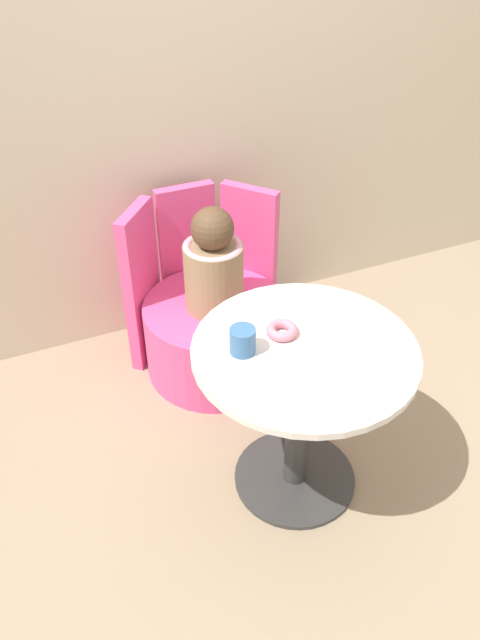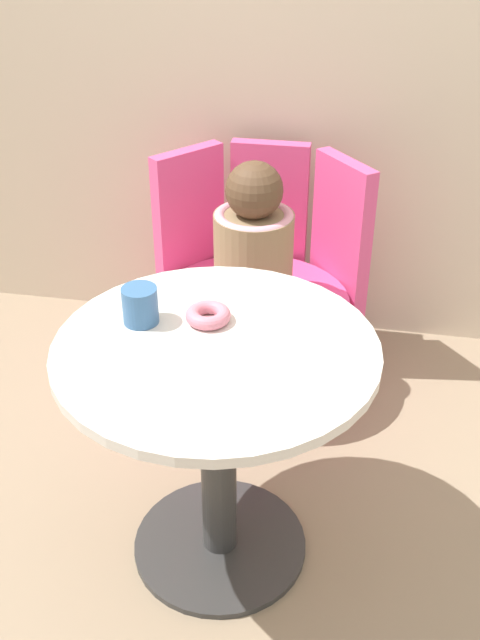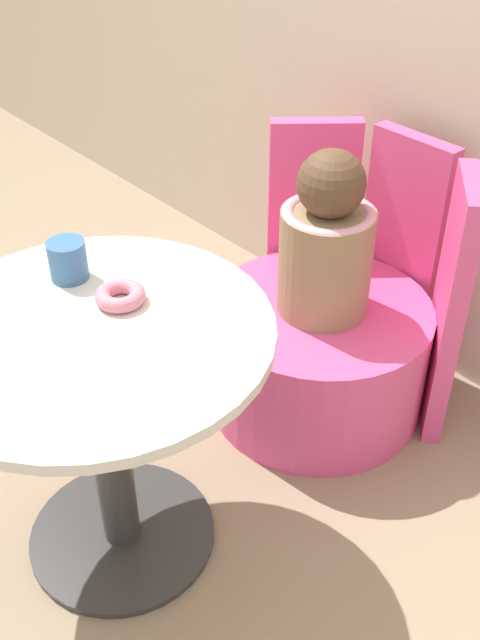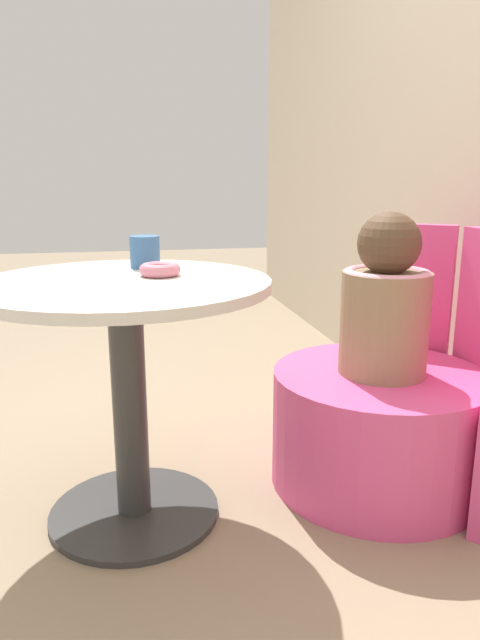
% 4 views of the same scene
% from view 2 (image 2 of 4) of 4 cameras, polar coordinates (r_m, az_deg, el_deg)
% --- Properties ---
extents(ground_plane, '(12.00, 12.00, 0.00)m').
position_cam_2_polar(ground_plane, '(2.08, -0.12, -16.26)').
color(ground_plane, gray).
extents(round_table, '(0.72, 0.72, 0.64)m').
position_cam_2_polar(round_table, '(1.74, -1.74, -6.97)').
color(round_table, '#333333').
rests_on(round_table, ground_plane).
extents(tub_chair, '(0.62, 0.62, 0.34)m').
position_cam_2_polar(tub_chair, '(2.48, 0.96, -1.72)').
color(tub_chair, '#E54C8C').
rests_on(tub_chair, ground_plane).
extents(booth_backrest, '(0.72, 0.26, 0.74)m').
position_cam_2_polar(booth_backrest, '(2.59, 1.93, 5.05)').
color(booth_backrest, '#E54C8C').
rests_on(booth_backrest, ground_plane).
extents(child_figure, '(0.25, 0.25, 0.45)m').
position_cam_2_polar(child_figure, '(2.29, 1.05, 6.05)').
color(child_figure, '#937A56').
rests_on(child_figure, tub_chair).
extents(donut, '(0.10, 0.10, 0.03)m').
position_cam_2_polar(donut, '(1.70, -2.45, 0.37)').
color(donut, pink).
rests_on(donut, round_table).
extents(cup, '(0.08, 0.08, 0.09)m').
position_cam_2_polar(cup, '(1.70, -7.61, 1.12)').
color(cup, '#386699').
rests_on(cup, round_table).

